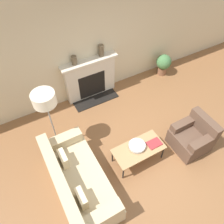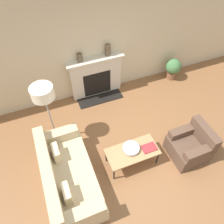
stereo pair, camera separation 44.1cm
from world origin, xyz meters
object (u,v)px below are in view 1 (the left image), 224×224
(mantel_vase_center_left, at_px, (101,51))
(coffee_table, at_px, (139,149))
(book, at_px, (154,143))
(potted_plant, at_px, (163,63))
(fireplace, at_px, (91,79))
(floor_lamp, at_px, (45,104))
(bowl, at_px, (137,146))
(armchair_near, at_px, (192,137))
(couch, at_px, (77,181))
(mantel_vase_left, at_px, (74,60))

(mantel_vase_center_left, bearing_deg, coffee_table, -99.23)
(book, distance_m, mantel_vase_center_left, 2.58)
(mantel_vase_center_left, height_order, potted_plant, mantel_vase_center_left)
(fireplace, height_order, floor_lamp, floor_lamp)
(mantel_vase_center_left, bearing_deg, bowl, -99.72)
(armchair_near, bearing_deg, coffee_table, -102.44)
(armchair_near, xyz_separation_m, book, (-0.91, 0.22, 0.13))
(coffee_table, xyz_separation_m, book, (0.35, -0.06, 0.05))
(armchair_near, xyz_separation_m, bowl, (-1.27, 0.33, 0.17))
(bowl, relative_size, floor_lamp, 0.22)
(coffee_table, xyz_separation_m, floor_lamp, (-1.38, 1.24, 0.94))
(potted_plant, bearing_deg, fireplace, 174.65)
(book, bearing_deg, potted_plant, 48.61)
(couch, relative_size, mantel_vase_center_left, 6.63)
(coffee_table, relative_size, floor_lamp, 0.68)
(fireplace, relative_size, mantel_vase_center_left, 5.15)
(couch, xyz_separation_m, mantel_vase_center_left, (1.77, 2.35, 0.98))
(armchair_near, xyz_separation_m, mantel_vase_left, (-1.59, 2.65, 0.95))
(book, relative_size, mantel_vase_left, 1.40)
(fireplace, relative_size, bowl, 4.27)
(bowl, height_order, floor_lamp, floor_lamp)
(couch, height_order, bowl, couch)
(mantel_vase_left, distance_m, potted_plant, 2.82)
(mantel_vase_left, xyz_separation_m, potted_plant, (2.66, -0.23, -0.88))
(fireplace, xyz_separation_m, couch, (-1.41, -2.33, -0.24))
(mantel_vase_left, height_order, potted_plant, mantel_vase_left)
(armchair_near, distance_m, mantel_vase_center_left, 2.96)
(bowl, height_order, mantel_vase_left, mantel_vase_left)
(coffee_table, xyz_separation_m, mantel_vase_center_left, (0.39, 2.37, 0.90))
(armchair_near, height_order, coffee_table, armchair_near)
(fireplace, height_order, coffee_table, fireplace)
(fireplace, distance_m, armchair_near, 2.92)
(book, xyz_separation_m, mantel_vase_center_left, (0.04, 2.43, 0.86))
(coffee_table, xyz_separation_m, mantel_vase_left, (-0.33, 2.37, 0.87))
(fireplace, bearing_deg, book, -82.43)
(bowl, xyz_separation_m, floor_lamp, (-1.37, 1.19, 0.86))
(potted_plant, bearing_deg, armchair_near, -113.87)
(book, height_order, mantel_vase_center_left, mantel_vase_center_left)
(book, relative_size, floor_lamp, 0.19)
(mantel_vase_left, bearing_deg, bowl, -82.07)
(potted_plant, bearing_deg, coffee_table, -137.44)
(armchair_near, relative_size, book, 2.67)
(armchair_near, height_order, book, armchair_near)
(couch, relative_size, floor_lamp, 1.20)
(mantel_vase_center_left, bearing_deg, potted_plant, -6.74)
(armchair_near, bearing_deg, floor_lamp, -119.96)
(mantel_vase_left, height_order, mantel_vase_center_left, mantel_vase_center_left)
(fireplace, bearing_deg, mantel_vase_left, 177.74)
(potted_plant, bearing_deg, mantel_vase_left, 175.07)
(fireplace, relative_size, armchair_near, 1.85)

